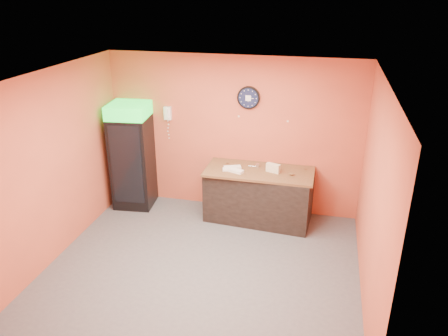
% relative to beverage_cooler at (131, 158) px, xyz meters
% --- Properties ---
extents(floor, '(4.50, 4.50, 0.00)m').
position_rel_beverage_cooler_xyz_m(floor, '(1.81, -1.61, -0.95)').
color(floor, '#47474C').
rests_on(floor, ground).
extents(back_wall, '(4.50, 0.02, 2.80)m').
position_rel_beverage_cooler_xyz_m(back_wall, '(1.81, 0.39, 0.45)').
color(back_wall, '#CB5739').
rests_on(back_wall, floor).
extents(left_wall, '(0.02, 4.00, 2.80)m').
position_rel_beverage_cooler_xyz_m(left_wall, '(-0.44, -1.61, 0.45)').
color(left_wall, '#CB5739').
rests_on(left_wall, floor).
extents(right_wall, '(0.02, 4.00, 2.80)m').
position_rel_beverage_cooler_xyz_m(right_wall, '(4.06, -1.61, 0.45)').
color(right_wall, '#CB5739').
rests_on(right_wall, floor).
extents(ceiling, '(4.50, 4.00, 0.02)m').
position_rel_beverage_cooler_xyz_m(ceiling, '(1.81, -1.61, 1.85)').
color(ceiling, white).
rests_on(ceiling, back_wall).
extents(beverage_cooler, '(0.75, 0.76, 1.95)m').
position_rel_beverage_cooler_xyz_m(beverage_cooler, '(0.00, 0.00, 0.00)').
color(beverage_cooler, black).
rests_on(beverage_cooler, floor).
extents(prep_counter, '(1.86, 0.93, 0.90)m').
position_rel_beverage_cooler_xyz_m(prep_counter, '(2.36, -0.01, -0.50)').
color(prep_counter, black).
rests_on(prep_counter, floor).
extents(wall_clock, '(0.39, 0.06, 0.39)m').
position_rel_beverage_cooler_xyz_m(wall_clock, '(2.08, 0.36, 1.14)').
color(wall_clock, black).
rests_on(wall_clock, back_wall).
extents(wall_phone, '(0.13, 0.11, 0.24)m').
position_rel_beverage_cooler_xyz_m(wall_phone, '(0.61, 0.34, 0.78)').
color(wall_phone, white).
rests_on(wall_phone, back_wall).
extents(butcher_paper, '(1.84, 0.87, 0.04)m').
position_rel_beverage_cooler_xyz_m(butcher_paper, '(2.36, -0.01, -0.03)').
color(butcher_paper, brown).
rests_on(butcher_paper, prep_counter).
extents(sub_roll_stack, '(0.25, 0.16, 0.15)m').
position_rel_beverage_cooler_xyz_m(sub_roll_stack, '(2.59, -0.04, 0.06)').
color(sub_roll_stack, beige).
rests_on(sub_roll_stack, butcher_paper).
extents(wrapped_sandwich_left, '(0.26, 0.15, 0.04)m').
position_rel_beverage_cooler_xyz_m(wrapped_sandwich_left, '(1.87, -0.13, 0.01)').
color(wrapped_sandwich_left, white).
rests_on(wrapped_sandwich_left, butcher_paper).
extents(wrapped_sandwich_mid, '(0.33, 0.22, 0.04)m').
position_rel_beverage_cooler_xyz_m(wrapped_sandwich_mid, '(1.96, -0.17, 0.01)').
color(wrapped_sandwich_mid, white).
rests_on(wrapped_sandwich_mid, butcher_paper).
extents(wrapped_sandwich_right, '(0.31, 0.22, 0.04)m').
position_rel_beverage_cooler_xyz_m(wrapped_sandwich_right, '(1.90, -0.05, 0.01)').
color(wrapped_sandwich_right, white).
rests_on(wrapped_sandwich_right, butcher_paper).
extents(kitchen_tool, '(0.06, 0.06, 0.06)m').
position_rel_beverage_cooler_xyz_m(kitchen_tool, '(2.31, 0.11, 0.02)').
color(kitchen_tool, silver).
rests_on(kitchen_tool, butcher_paper).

